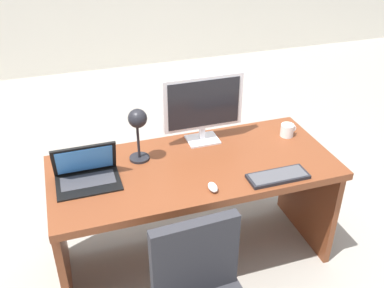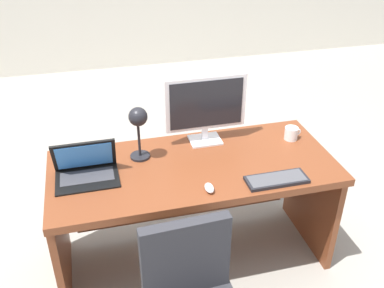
% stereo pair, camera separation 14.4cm
% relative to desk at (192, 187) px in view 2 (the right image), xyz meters
% --- Properties ---
extents(ground, '(12.00, 12.00, 0.00)m').
position_rel_desk_xyz_m(ground, '(0.00, 1.46, -0.55)').
color(ground, gray).
extents(desk, '(1.69, 0.74, 0.75)m').
position_rel_desk_xyz_m(desk, '(0.00, 0.00, 0.00)').
color(desk, brown).
rests_on(desk, ground).
extents(monitor, '(0.51, 0.16, 0.44)m').
position_rel_desk_xyz_m(monitor, '(0.14, 0.21, 0.45)').
color(monitor, silver).
rests_on(monitor, desk).
extents(laptop, '(0.35, 0.25, 0.23)m').
position_rel_desk_xyz_m(laptop, '(-0.61, -0.00, 0.27)').
color(laptop, black).
rests_on(laptop, desk).
extents(keyboard, '(0.35, 0.13, 0.02)m').
position_rel_desk_xyz_m(keyboard, '(0.41, -0.32, 0.21)').
color(keyboard, black).
rests_on(keyboard, desk).
extents(mouse, '(0.05, 0.09, 0.04)m').
position_rel_desk_xyz_m(mouse, '(0.02, -0.31, 0.22)').
color(mouse, silver).
rests_on(mouse, desk).
extents(desk_lamp, '(0.12, 0.14, 0.35)m').
position_rel_desk_xyz_m(desk_lamp, '(-0.29, 0.09, 0.45)').
color(desk_lamp, black).
rests_on(desk_lamp, desk).
extents(coffee_mug, '(0.11, 0.09, 0.08)m').
position_rel_desk_xyz_m(coffee_mug, '(0.69, 0.09, 0.24)').
color(coffee_mug, white).
rests_on(coffee_mug, desk).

